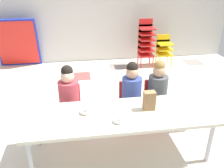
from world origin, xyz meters
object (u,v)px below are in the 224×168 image
(seated_child_near_camera, at_px, (69,92))
(seated_child_middle_seat, at_px, (132,88))
(kid_chair_yellow_stack, at_px, (164,48))
(folded_activity_table, at_px, (17,43))
(seated_child_far_right, at_px, (158,86))
(paper_bag_brown, at_px, (149,101))
(kid_chair_red_stack, at_px, (146,41))
(paper_plate_near_edge, at_px, (118,122))
(donut_powdered_on_plate, at_px, (118,120))
(donut_powdered_loose, at_px, (85,112))
(craft_table, at_px, (120,117))

(seated_child_near_camera, bearing_deg, seated_child_middle_seat, 0.00)
(kid_chair_yellow_stack, height_order, folded_activity_table, folded_activity_table)
(seated_child_near_camera, bearing_deg, seated_child_far_right, 0.00)
(kid_chair_yellow_stack, bearing_deg, folded_activity_table, 173.78)
(paper_bag_brown, bearing_deg, kid_chair_red_stack, 74.72)
(seated_child_middle_seat, relative_size, paper_bag_brown, 4.17)
(paper_plate_near_edge, relative_size, donut_powdered_on_plate, 1.42)
(folded_activity_table, distance_m, paper_plate_near_edge, 3.73)
(kid_chair_yellow_stack, relative_size, folded_activity_table, 0.63)
(kid_chair_red_stack, distance_m, donut_powdered_loose, 3.12)
(kid_chair_yellow_stack, bearing_deg, craft_table, -118.48)
(craft_table, distance_m, folded_activity_table, 3.61)
(seated_child_near_camera, distance_m, paper_plate_near_edge, 0.91)
(seated_child_near_camera, bearing_deg, kid_chair_yellow_stack, 46.91)
(kid_chair_red_stack, bearing_deg, donut_powdered_on_plate, -110.98)
(kid_chair_yellow_stack, xyz_separation_m, paper_bag_brown, (-1.19, -2.77, 0.26))
(craft_table, height_order, seated_child_far_right, seated_child_far_right)
(seated_child_far_right, relative_size, kid_chair_red_stack, 0.88)
(seated_child_far_right, relative_size, folded_activity_table, 0.84)
(kid_chair_yellow_stack, bearing_deg, seated_child_far_right, -112.07)
(craft_table, bearing_deg, folded_activity_table, 118.45)
(folded_activity_table, bearing_deg, kid_chair_yellow_stack, -6.22)
(folded_activity_table, bearing_deg, seated_child_far_right, -47.98)
(kid_chair_yellow_stack, xyz_separation_m, folded_activity_table, (-3.25, 0.35, 0.14))
(seated_child_far_right, height_order, paper_bag_brown, seated_child_far_right)
(donut_powdered_loose, bearing_deg, folded_activity_table, 113.28)
(seated_child_middle_seat, xyz_separation_m, donut_powdered_on_plate, (-0.31, -0.74, 0.01))
(seated_child_near_camera, height_order, paper_bag_brown, seated_child_near_camera)
(kid_chair_red_stack, bearing_deg, seated_child_far_right, -101.94)
(donut_powdered_on_plate, bearing_deg, seated_child_near_camera, 124.92)
(seated_child_near_camera, xyz_separation_m, seated_child_far_right, (1.19, 0.00, 0.00))
(craft_table, bearing_deg, seated_child_far_right, 42.93)
(craft_table, height_order, seated_child_middle_seat, seated_child_middle_seat)
(seated_child_near_camera, bearing_deg, kid_chair_red_stack, 53.45)
(donut_powdered_loose, bearing_deg, kid_chair_yellow_stack, 55.14)
(folded_activity_table, bearing_deg, kid_chair_red_stack, -7.15)
(craft_table, xyz_separation_m, kid_chair_yellow_stack, (1.53, 2.82, -0.10))
(seated_child_near_camera, height_order, donut_powdered_loose, seated_child_near_camera)
(kid_chair_red_stack, relative_size, donut_powdered_loose, 8.59)
(seated_child_near_camera, relative_size, paper_plate_near_edge, 5.10)
(kid_chair_yellow_stack, height_order, paper_bag_brown, paper_bag_brown)
(donut_powdered_on_plate, bearing_deg, seated_child_middle_seat, 67.43)
(seated_child_middle_seat, bearing_deg, seated_child_near_camera, 180.00)
(paper_plate_near_edge, bearing_deg, seated_child_middle_seat, 67.43)
(seated_child_far_right, relative_size, paper_bag_brown, 4.17)
(kid_chair_yellow_stack, bearing_deg, seated_child_near_camera, -133.09)
(seated_child_near_camera, relative_size, seated_child_far_right, 1.00)
(kid_chair_red_stack, bearing_deg, seated_child_middle_seat, -110.44)
(paper_plate_near_edge, bearing_deg, kid_chair_yellow_stack, 62.11)
(seated_child_near_camera, xyz_separation_m, paper_plate_near_edge, (0.52, -0.74, -0.01))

